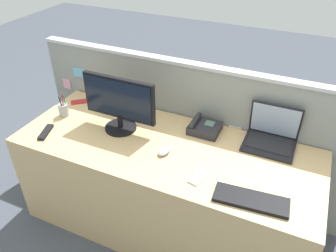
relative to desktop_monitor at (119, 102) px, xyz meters
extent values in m
plane|color=#424751|center=(0.36, -0.06, -0.93)|extent=(10.00, 10.00, 0.00)
cube|color=tan|center=(0.36, -0.06, -0.56)|extent=(1.96, 0.76, 0.72)
cube|color=gray|center=(0.36, 0.36, -0.37)|extent=(2.41, 0.06, 1.11)
cube|color=#B7BAC1|center=(0.36, 0.36, 0.19)|extent=(2.41, 0.07, 0.02)
cube|color=pink|center=(-0.72, 0.33, -0.17)|extent=(0.08, 0.01, 0.08)
cube|color=#66ADD1|center=(-0.58, 0.33, -0.04)|extent=(0.10, 0.01, 0.08)
cube|color=beige|center=(0.71, 0.33, -0.23)|extent=(0.09, 0.01, 0.08)
cylinder|color=black|center=(0.00, -0.01, -0.19)|extent=(0.22, 0.22, 0.02)
cylinder|color=black|center=(0.00, -0.01, -0.14)|extent=(0.04, 0.04, 0.09)
cube|color=black|center=(0.00, 0.00, 0.03)|extent=(0.51, 0.03, 0.29)
cube|color=black|center=(0.00, -0.01, 0.03)|extent=(0.48, 0.01, 0.26)
cube|color=black|center=(0.96, 0.21, -0.19)|extent=(0.32, 0.26, 0.02)
cube|color=black|center=(0.96, 0.22, -0.18)|extent=(0.28, 0.19, 0.00)
cube|color=black|center=(0.96, 0.31, -0.06)|extent=(0.32, 0.06, 0.24)
cube|color=#9EB2D1|center=(0.96, 0.30, -0.06)|extent=(0.29, 0.05, 0.22)
cube|color=#232328|center=(0.54, 0.20, -0.18)|extent=(0.20, 0.18, 0.06)
cube|color=#4C6B5B|center=(0.56, 0.22, -0.15)|extent=(0.06, 0.06, 0.01)
cylinder|color=#232328|center=(0.47, 0.20, -0.13)|extent=(0.04, 0.16, 0.04)
cube|color=black|center=(0.97, -0.31, -0.19)|extent=(0.40, 0.17, 0.02)
ellipsoid|color=#9EA0A8|center=(0.39, -0.13, -0.19)|extent=(0.08, 0.11, 0.03)
cylinder|color=#99999E|center=(-0.46, -0.03, -0.16)|extent=(0.07, 0.07, 0.09)
cylinder|color=black|center=(-0.46, -0.05, -0.10)|extent=(0.02, 0.02, 0.13)
cylinder|color=red|center=(-0.45, -0.04, -0.09)|extent=(0.02, 0.02, 0.15)
cylinder|color=blue|center=(-0.47, -0.02, -0.10)|extent=(0.02, 0.02, 0.13)
cylinder|color=#238438|center=(-0.45, -0.02, -0.10)|extent=(0.02, 0.02, 0.13)
cube|color=#B7BAC1|center=(0.66, -0.25, -0.20)|extent=(0.09, 0.15, 0.01)
cube|color=#B22323|center=(-0.47, 0.18, -0.20)|extent=(0.16, 0.14, 0.01)
cube|color=black|center=(-0.43, -0.27, -0.19)|extent=(0.10, 0.18, 0.02)
camera|label=1|loc=(1.09, -1.61, 1.10)|focal=35.92mm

